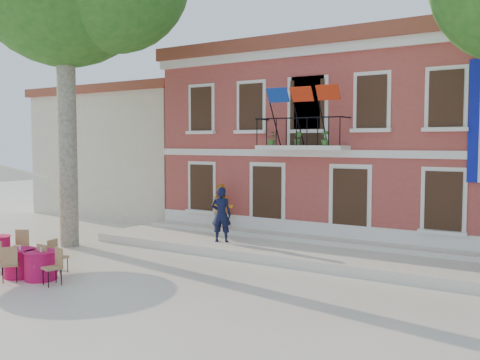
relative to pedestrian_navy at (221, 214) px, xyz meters
name	(u,v)px	position (x,y,z in m)	size (l,w,h in m)	color
ground	(149,274)	(0.12, -3.76, -1.24)	(90.00, 90.00, 0.00)	beige
main_building	(349,140)	(2.12, 6.23, 2.54)	(13.50, 9.59, 7.50)	#A7433C
neighbor_west	(156,151)	(-9.38, 7.24, 1.98)	(9.40, 9.40, 6.40)	beige
terrace	(285,250)	(2.12, 0.64, -1.09)	(14.00, 3.40, 0.30)	silver
pedestrian_navy	(221,214)	(0.00, 0.00, 0.00)	(0.68, 0.45, 1.88)	black
pedestrian_orange	(222,208)	(-1.09, 1.61, -0.04)	(0.88, 0.68, 1.81)	orange
cafe_table_3	(20,262)	(-2.58, -5.94, -0.82)	(1.93, 0.90, 0.95)	#D61450
cafe_table_4	(41,264)	(-1.85, -5.82, -0.81)	(1.81, 1.80, 0.95)	#D61450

